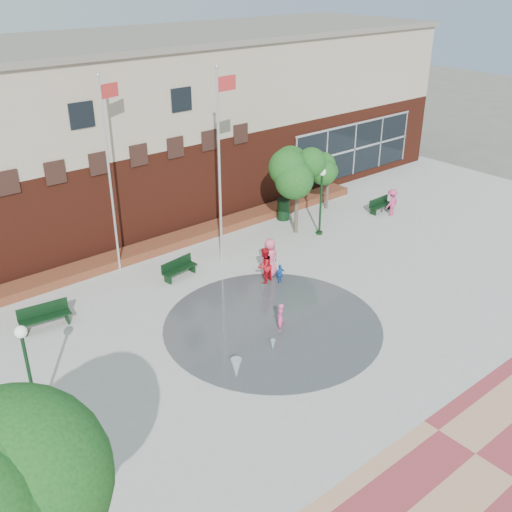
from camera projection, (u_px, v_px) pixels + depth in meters
ground at (329, 361)px, 20.96m from camera, size 120.00×120.00×0.00m
plaza_concrete at (256, 315)px, 23.72m from camera, size 46.00×18.00×0.01m
splash_pad at (273, 325)px, 23.03m from camera, size 8.40×8.40×0.01m
library_building at (90, 133)px, 30.98m from camera, size 44.40×10.40×9.20m
flower_bed at (156, 251)px, 28.97m from camera, size 26.00×1.20×0.40m
flagpole_left at (109, 167)px, 25.17m from camera, size 1.00×0.32×8.68m
flagpole_right at (220, 158)px, 25.82m from camera, size 1.10×0.18×8.89m
lamp_left at (27, 364)px, 17.29m from camera, size 0.36×0.36×3.41m
lamp_right at (321, 194)px, 29.81m from camera, size 0.37×0.37×3.53m
bench_left at (45, 321)px, 22.74m from camera, size 1.97×0.80×0.96m
bench_mid at (180, 272)px, 26.41m from camera, size 1.76×0.72×0.86m
bench_right at (380, 208)px, 33.40m from camera, size 1.62×0.50×0.81m
trash_can at (283, 209)px, 32.27m from camera, size 0.71×0.71×1.17m
tree_mid at (298, 168)px, 29.42m from camera, size 2.85×2.85×4.80m
tree_small_right at (328, 168)px, 32.94m from camera, size 1.91×1.91×3.27m
water_jet_a at (236, 378)px, 20.10m from camera, size 0.38×0.38×0.74m
water_jet_b at (273, 351)px, 21.54m from camera, size 0.19×0.19×0.42m
child_splash at (280, 318)px, 22.44m from camera, size 0.50×0.49×1.16m
adult_red at (264, 266)px, 25.76m from camera, size 0.92×0.79×1.65m
adult_pink at (270, 258)px, 26.29m from camera, size 0.93×0.66×1.79m
child_blue at (280, 274)px, 25.87m from camera, size 0.53×0.23×0.89m
person_bench at (392, 203)px, 32.73m from camera, size 1.03×0.66×1.51m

